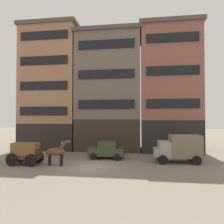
{
  "coord_description": "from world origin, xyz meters",
  "views": [
    {
      "loc": [
        4.31,
        -17.41,
        4.36
      ],
      "look_at": [
        1.63,
        2.09,
        4.83
      ],
      "focal_mm": 32.9,
      "sensor_mm": 36.0,
      "label": 1
    }
  ],
  "objects": [
    {
      "name": "pedestrian_officer",
      "position": [
        -3.99,
        3.64,
        0.98
      ],
      "size": [
        0.44,
        0.44,
        1.79
      ],
      "color": "#38332D",
      "rests_on": "ground_plane"
    },
    {
      "name": "ground_plane",
      "position": [
        0.0,
        0.0,
        0.0
      ],
      "size": [
        120.0,
        120.0,
        0.0
      ],
      "primitive_type": "plane",
      "color": "slate"
    },
    {
      "name": "building_far_left",
      "position": [
        -7.89,
        10.43,
        8.51
      ],
      "size": [
        8.06,
        6.97,
        16.93
      ],
      "color": "black",
      "rests_on": "ground_plane"
    },
    {
      "name": "fire_hydrant_curbside",
      "position": [
        -5.36,
        4.92,
        0.43
      ],
      "size": [
        0.24,
        0.24,
        0.83
      ],
      "color": "maroon",
      "rests_on": "ground_plane"
    },
    {
      "name": "building_center_left",
      "position": [
        0.18,
        10.43,
        7.85
      ],
      "size": [
        8.78,
        6.97,
        15.62
      ],
      "color": "#33281E",
      "rests_on": "ground_plane"
    },
    {
      "name": "building_center_right",
      "position": [
        8.07,
        10.43,
        8.1
      ],
      "size": [
        7.69,
        6.97,
        16.12
      ],
      "color": "black",
      "rests_on": "ground_plane"
    },
    {
      "name": "delivery_truck_near",
      "position": [
        7.98,
        2.96,
        1.42
      ],
      "size": [
        4.44,
        2.34,
        2.62
      ],
      "color": "gray",
      "rests_on": "ground_plane"
    },
    {
      "name": "cargo_wagon",
      "position": [
        -6.07,
        0.16,
        1.15
      ],
      "size": [
        2.92,
        1.54,
        1.98
      ],
      "color": "#3D2819",
      "rests_on": "ground_plane"
    },
    {
      "name": "draft_horse",
      "position": [
        -3.12,
        0.17,
        1.27
      ],
      "size": [
        2.34,
        0.62,
        2.3
      ],
      "color": "#513823",
      "rests_on": "ground_plane"
    },
    {
      "name": "sedan_dark",
      "position": [
        0.84,
        3.82,
        0.91
      ],
      "size": [
        3.72,
        1.89,
        1.83
      ],
      "color": "#2D3823",
      "rests_on": "ground_plane"
    }
  ]
}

